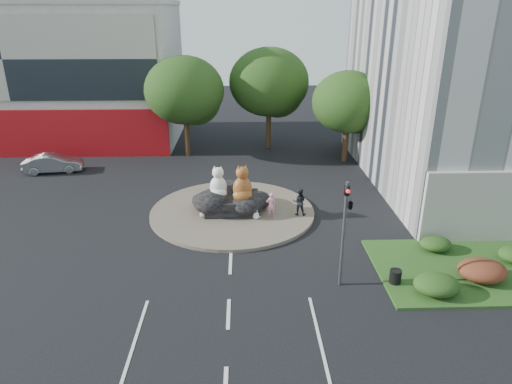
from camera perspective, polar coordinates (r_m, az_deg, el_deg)
ground at (r=19.45m, az=-3.46°, el=-14.97°), size 120.00×120.00×0.00m
roundabout_island at (r=28.05m, az=-2.96°, el=-2.44°), size 10.00×10.00×0.20m
rock_plinth at (r=27.83m, az=-2.98°, el=-1.41°), size 3.20×2.60×0.90m
shophouse_block at (r=47.61m, az=-25.57°, el=13.27°), size 25.20×12.30×17.40m
grass_verge at (r=24.65m, az=26.22°, el=-8.65°), size 10.00×6.00×0.12m
tree_left at (r=38.43m, az=-8.81°, el=12.08°), size 6.46×6.46×8.27m
tree_mid at (r=40.15m, az=1.73°, el=13.18°), size 6.84×6.84×8.76m
tree_right at (r=37.26m, az=11.50°, el=10.63°), size 5.70×5.70×7.30m
hedge_near_green at (r=21.60m, az=21.65°, el=-10.71°), size 2.00×1.60×0.90m
hedge_red at (r=23.40m, az=26.43°, el=-8.78°), size 2.20×1.76×0.99m
hedge_back_green at (r=25.22m, az=21.54°, el=-6.06°), size 1.60×1.28×0.72m
traffic_light at (r=19.81m, az=11.36°, el=-2.48°), size 0.44×1.24×5.00m
street_lamp at (r=27.44m, az=24.70°, el=4.89°), size 2.34×0.22×8.06m
cat_white at (r=27.24m, az=-4.74°, el=1.30°), size 1.36×1.24×1.99m
cat_tabby at (r=26.75m, az=-1.72°, el=1.19°), size 1.52×1.39×2.18m
kitten_calico at (r=27.06m, az=-6.61°, el=-2.28°), size 0.59×0.54×0.86m
kitten_white at (r=26.69m, az=0.01°, el=-2.65°), size 0.56×0.57×0.72m
pedestrian_pink at (r=26.76m, az=1.88°, el=-1.63°), size 0.63×0.49×1.54m
pedestrian_dark at (r=27.16m, az=5.44°, el=-1.22°), size 0.90×0.76×1.66m
parked_car at (r=38.16m, az=-24.03°, el=3.30°), size 4.47×2.23×1.41m
litter_bin at (r=21.86m, az=17.03°, el=-10.05°), size 0.68×0.68×0.63m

